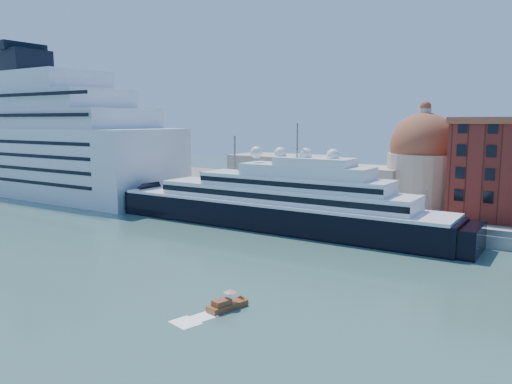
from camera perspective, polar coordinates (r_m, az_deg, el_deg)
The scene contains 9 objects.
ground at distance 95.47m, azimuth -4.00°, elevation -6.70°, with size 400.00×400.00×0.00m, color #335956.
quay at distance 123.40m, azimuth 5.49°, elevation -2.70°, with size 180.00×10.00×2.50m, color gray.
land at distance 160.50m, azimuth 12.22°, elevation -0.41°, with size 260.00×72.00×2.00m, color slate.
quay_fence at distance 119.14m, azimuth 4.50°, elevation -2.18°, with size 180.00×0.10×1.20m, color slate.
superyacht at distance 115.83m, azimuth 0.75°, elevation -1.59°, with size 93.42×12.95×27.92m.
service_barge at distance 136.98m, azimuth -12.35°, elevation -2.01°, with size 10.72×3.71×2.40m.
water_taxi at distance 66.95m, azimuth -3.39°, elevation -12.72°, with size 3.28×5.97×2.69m.
church at distance 141.00m, azimuth 12.29°, elevation 2.48°, with size 66.00×18.00×25.50m.
lamp_posts at distance 126.86m, azimuth 0.09°, elevation 1.56°, with size 120.80×2.40×18.00m.
Camera 1 is at (55.37, -73.79, 24.55)m, focal length 35.00 mm.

